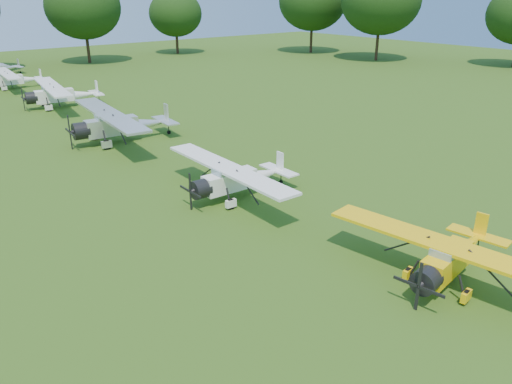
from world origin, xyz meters
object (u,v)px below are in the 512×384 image
Objects in this scene: aircraft_2 at (452,254)px; aircraft_6 at (13,78)px; aircraft_3 at (237,176)px; aircraft_4 at (119,123)px; aircraft_5 at (60,93)px.

aircraft_6 is (-1.68, 51.31, 0.05)m from aircraft_2.
aircraft_4 is at bearing 92.61° from aircraft_3.
aircraft_5 is at bearing 83.24° from aircraft_2.
aircraft_2 is 51.33m from aircraft_6.
aircraft_2 is at bearing -80.39° from aircraft_4.
aircraft_2 is at bearing -83.54° from aircraft_6.
aircraft_3 is 39.93m from aircraft_6.
aircraft_2 is 0.78× the size of aircraft_4.
aircraft_5 is 12.68m from aircraft_6.
aircraft_2 is at bearing -82.10° from aircraft_3.
aircraft_4 is at bearing 85.54° from aircraft_2.
aircraft_3 is 27.28m from aircraft_5.
aircraft_3 is (-1.29, 11.37, 0.06)m from aircraft_2.
aircraft_2 is 38.66m from aircraft_5.
aircraft_6 is at bearing 101.85° from aircraft_5.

